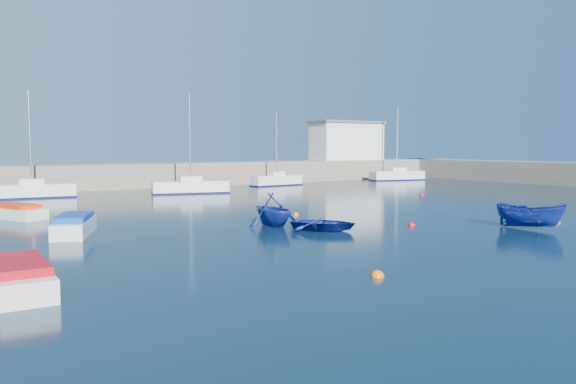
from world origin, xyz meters
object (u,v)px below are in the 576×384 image
motorboat_0 (19,277)px  dinghy_right (530,216)px  sailboat_5 (32,190)px  motorboat_1 (74,225)px  motorboat_2 (15,211)px  harbor_office (347,142)px  sailboat_7 (276,180)px  dinghy_left (273,209)px  sailboat_8 (397,175)px  sailboat_6 (191,187)px  dinghy_center (324,224)px

motorboat_0 → dinghy_right: size_ratio=1.21×
sailboat_5 → motorboat_1: size_ratio=2.04×
motorboat_1 → motorboat_2: 8.98m
motorboat_1 → harbor_office: bearing=58.6°
harbor_office → sailboat_7: sailboat_7 is taller
motorboat_0 → dinghy_left: dinghy_left is taller
sailboat_5 → harbor_office: bearing=-73.7°
sailboat_8 → motorboat_0: (-50.30, -35.53, -0.20)m
motorboat_1 → motorboat_0: bearing=-87.5°
motorboat_1 → sailboat_6: bearing=76.3°
sailboat_8 → motorboat_2: sailboat_8 is taller
sailboat_5 → dinghy_center: sailboat_5 is taller
sailboat_8 → motorboat_0: sailboat_8 is taller
motorboat_0 → sailboat_6: bearing=59.0°
sailboat_6 → dinghy_center: (-3.52, -25.94, -0.29)m
sailboat_5 → motorboat_1: (-1.52, -23.23, -0.17)m
sailboat_6 → dinghy_left: bearing=-177.4°
sailboat_8 → dinghy_center: (-34.85, -30.50, -0.30)m
dinghy_center → dinghy_right: size_ratio=0.94×
sailboat_5 → sailboat_7: sailboat_5 is taller
motorboat_1 → motorboat_2: bearing=123.2°
dinghy_center → dinghy_left: dinghy_left is taller
harbor_office → sailboat_8: bearing=-55.9°
sailboat_5 → dinghy_right: bearing=-144.1°
sailboat_5 → motorboat_0: size_ratio=2.08×
sailboat_6 → sailboat_8: sailboat_8 is taller
sailboat_6 → motorboat_0: bearing=163.1°
sailboat_6 → motorboat_0: (-18.97, -30.97, -0.19)m
sailboat_5 → sailboat_8: size_ratio=0.96×
sailboat_6 → motorboat_0: sailboat_6 is taller
dinghy_right → sailboat_7: bearing=64.1°
sailboat_6 → sailboat_8: bearing=-67.1°
motorboat_2 → sailboat_5: bearing=52.5°
harbor_office → sailboat_7: bearing=-159.0°
harbor_office → dinghy_left: size_ratio=2.82×
dinghy_center → sailboat_5: bearing=69.3°
harbor_office → motorboat_0: bearing=-138.3°
sailboat_5 → motorboat_0: bearing=176.9°
motorboat_0 → harbor_office: bearing=42.2°
sailboat_5 → sailboat_7: (26.02, 1.66, -0.03)m
sailboat_7 → motorboat_2: (-29.15, -16.06, -0.20)m
sailboat_5 → dinghy_left: size_ratio=2.62×
motorboat_1 → sailboat_5: bearing=109.1°
motorboat_1 → sailboat_7: bearing=64.9°
sailboat_8 → sailboat_5: bearing=104.4°
sailboat_8 → motorboat_2: bearing=120.8°
sailboat_6 → dinghy_center: size_ratio=2.71×
dinghy_center → motorboat_1: bearing=114.0°
sailboat_8 → harbor_office: bearing=46.4°
motorboat_2 → dinghy_center: 19.54m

